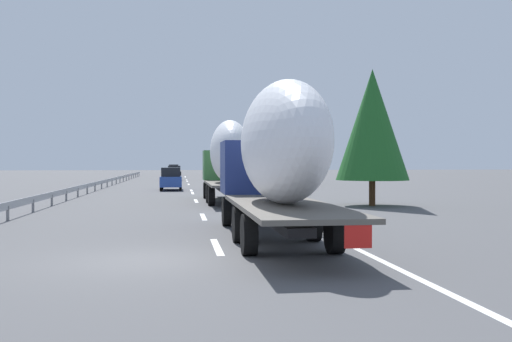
{
  "coord_description": "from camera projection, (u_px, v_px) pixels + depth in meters",
  "views": [
    {
      "loc": [
        -14.09,
        -0.76,
        2.32
      ],
      "look_at": [
        15.91,
        -4.72,
        1.89
      ],
      "focal_mm": 41.15,
      "sensor_mm": 36.0,
      "label": 1
    }
  ],
  "objects": [
    {
      "name": "truck_lead",
      "position": [
        228.0,
        158.0,
        33.93
      ],
      "size": [
        12.03,
        2.55,
        4.69
      ],
      "color": "#387038",
      "rests_on": "ground_plane"
    },
    {
      "name": "lane_stripe_4",
      "position": [
        191.0,
        190.0,
        48.76
      ],
      "size": [
        3.2,
        0.2,
        0.01
      ],
      "primitive_type": "cube",
      "color": "white",
      "rests_on": "ground_plane"
    },
    {
      "name": "lane_stripe_0",
      "position": [
        217.0,
        247.0,
        16.12
      ],
      "size": [
        3.2,
        0.2,
        0.01
      ],
      "primitive_type": "cube",
      "color": "white",
      "rests_on": "ground_plane"
    },
    {
      "name": "tree_3",
      "position": [
        372.0,
        125.0,
        31.45
      ],
      "size": [
        3.91,
        3.91,
        7.35
      ],
      "color": "#472D19",
      "rests_on": "ground_plane"
    },
    {
      "name": "car_blue_sedan",
      "position": [
        171.0,
        179.0,
        49.31
      ],
      "size": [
        4.74,
        1.79,
        1.91
      ],
      "color": "#28479E",
      "rests_on": "ground_plane"
    },
    {
      "name": "lane_stripe_5",
      "position": [
        189.0,
        184.0,
        62.69
      ],
      "size": [
        3.2,
        0.2,
        0.01
      ],
      "primitive_type": "cube",
      "color": "white",
      "rests_on": "ground_plane"
    },
    {
      "name": "lane_stripe_9",
      "position": [
        185.0,
        177.0,
        93.18
      ],
      "size": [
        3.2,
        0.2,
        0.01
      ],
      "primitive_type": "cube",
      "color": "white",
      "rests_on": "ground_plane"
    },
    {
      "name": "lane_stripe_7",
      "position": [
        187.0,
        180.0,
        78.68
      ],
      "size": [
        3.2,
        0.2,
        0.01
      ],
      "primitive_type": "cube",
      "color": "white",
      "rests_on": "ground_plane"
    },
    {
      "name": "tree_5",
      "position": [
        243.0,
        151.0,
        103.23
      ],
      "size": [
        3.0,
        3.0,
        6.69
      ],
      "color": "#472D19",
      "rests_on": "ground_plane"
    },
    {
      "name": "lane_stripe_3",
      "position": [
        193.0,
        193.0,
        44.49
      ],
      "size": [
        3.2,
        0.2,
        0.01
      ],
      "primitive_type": "cube",
      "color": "white",
      "rests_on": "ground_plane"
    },
    {
      "name": "ground_plane",
      "position": [
        170.0,
        188.0,
        53.55
      ],
      "size": [
        260.0,
        260.0,
        0.0
      ],
      "primitive_type": "plane",
      "color": "#4C4C4F"
    },
    {
      "name": "car_red_compact",
      "position": [
        174.0,
        170.0,
        104.4
      ],
      "size": [
        4.54,
        1.89,
        1.99
      ],
      "color": "red",
      "rests_on": "ground_plane"
    },
    {
      "name": "car_black_suv",
      "position": [
        174.0,
        173.0,
        76.7
      ],
      "size": [
        4.35,
        1.82,
        1.92
      ],
      "color": "black",
      "rests_on": "ground_plane"
    },
    {
      "name": "lane_stripe_2",
      "position": [
        196.0,
        201.0,
        35.39
      ],
      "size": [
        3.2,
        0.2,
        0.01
      ],
      "primitive_type": "cube",
      "color": "white",
      "rests_on": "ground_plane"
    },
    {
      "name": "tree_1",
      "position": [
        261.0,
        148.0,
        75.64
      ],
      "size": [
        3.31,
        3.31,
        6.79
      ],
      "color": "#472D19",
      "rests_on": "ground_plane"
    },
    {
      "name": "tree_4",
      "position": [
        281.0,
        141.0,
        57.93
      ],
      "size": [
        3.87,
        3.87,
        7.03
      ],
      "color": "#472D19",
      "rests_on": "ground_plane"
    },
    {
      "name": "tree_2",
      "position": [
        281.0,
        148.0,
        65.36
      ],
      "size": [
        3.4,
        3.4,
        6.26
      ],
      "color": "#472D19",
      "rests_on": "ground_plane"
    },
    {
      "name": "edge_line_right",
      "position": [
        226.0,
        186.0,
        59.23
      ],
      "size": [
        110.0,
        0.2,
        0.01
      ],
      "primitive_type": "cube",
      "color": "white",
      "rests_on": "ground_plane"
    },
    {
      "name": "lane_stripe_1",
      "position": [
        203.0,
        217.0,
        25.01
      ],
      "size": [
        3.2,
        0.2,
        0.01
      ],
      "primitive_type": "cube",
      "color": "white",
      "rests_on": "ground_plane"
    },
    {
      "name": "road_sign",
      "position": [
        238.0,
        163.0,
        58.98
      ],
      "size": [
        0.1,
        0.9,
        3.3
      ],
      "color": "gray",
      "rests_on": "ground_plane"
    },
    {
      "name": "guardrail_median",
      "position": [
        107.0,
        181.0,
        55.73
      ],
      "size": [
        94.0,
        0.1,
        0.76
      ],
      "color": "#9EA0A5",
      "rests_on": "ground_plane"
    },
    {
      "name": "truck_trailing",
      "position": [
        277.0,
        154.0,
        17.09
      ],
      "size": [
        12.59,
        2.55,
        4.54
      ],
      "color": "navy",
      "rests_on": "ground_plane"
    },
    {
      "name": "lane_stripe_6",
      "position": [
        187.0,
        181.0,
        72.74
      ],
      "size": [
        3.2,
        0.2,
        0.01
      ],
      "primitive_type": "cube",
      "color": "white",
      "rests_on": "ground_plane"
    },
    {
      "name": "tree_0",
      "position": [
        275.0,
        148.0,
        66.55
      ],
      "size": [
        3.97,
        3.97,
        6.59
      ],
      "color": "#472D19",
      "rests_on": "ground_plane"
    },
    {
      "name": "lane_stripe_8",
      "position": [
        185.0,
        176.0,
        98.21
      ],
      "size": [
        3.2,
        0.2,
        0.01
      ],
      "primitive_type": "cube",
      "color": "white",
      "rests_on": "ground_plane"
    }
  ]
}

